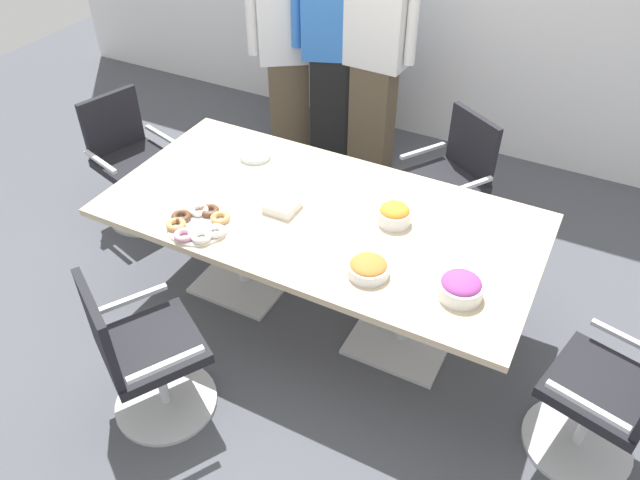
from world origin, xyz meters
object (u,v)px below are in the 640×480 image
Objects in this scene: person_standing_1 at (332,45)px; person_standing_2 at (376,54)px; conference_table at (320,230)px; person_standing_0 at (287,52)px; napkin_pile at (282,206)px; plate_stack at (255,155)px; office_chair_3 at (132,167)px; office_chair_1 at (610,401)px; snack_bowl_chips_orange at (394,214)px; office_chair_2 at (448,187)px; snack_bowl_candy_mix at (461,287)px; donut_platter at (199,224)px; office_chair_0 at (144,358)px; snack_bowl_pretzels at (368,267)px.

person_standing_1 is 0.35m from person_standing_2.
person_standing_0 is at bearing 125.05° from conference_table.
person_standing_2 is 11.09× the size of napkin_pile.
plate_stack is 0.58m from napkin_pile.
office_chair_1 is at bearing 97.02° from office_chair_3.
snack_bowl_chips_orange is (-1.26, 0.37, 0.40)m from office_chair_1.
snack_bowl_chips_orange is at bearing 119.52° from person_standing_2.
office_chair_2 is at bearing 133.11° from person_standing_1.
snack_bowl_candy_mix is 1.41m from donut_platter.
office_chair_3 is at bearing 167.80° from snack_bowl_candy_mix.
snack_bowl_candy_mix is at bearing 125.98° from person_standing_2.
office_chair_0 is 1.00× the size of office_chair_3.
office_chair_2 reaches higher than snack_bowl_pretzels.
office_chair_1 is 4.38× the size of snack_bowl_pretzels.
snack_bowl_pretzels is at bearing 90.08° from office_chair_3.
plate_stack is at bearing 68.35° from office_chair_2.
office_chair_1 reaches higher than donut_platter.
office_chair_1 is 2.38m from plate_stack.
office_chair_0 and office_chair_3 have the same top height.
snack_bowl_chips_orange is at bearing -11.99° from plate_stack.
office_chair_3 is 2.09m from snack_bowl_chips_orange.
plate_stack is at bearing 152.84° from conference_table.
conference_table is at bearing 96.99° from office_chair_3.
person_standing_2 is (0.03, 2.71, 0.57)m from office_chair_0.
office_chair_1 is 5.44× the size of napkin_pile.
plate_stack is (-1.02, 0.22, -0.04)m from snack_bowl_chips_orange.
snack_bowl_pretzels is 0.45m from snack_bowl_candy_mix.
office_chair_2 is 1.45m from snack_bowl_pretzels.
snack_bowl_pretzels is 0.96m from donut_platter.
snack_bowl_candy_mix is at bearing -17.44° from conference_table.
snack_bowl_candy_mix is 0.62m from snack_bowl_chips_orange.
person_standing_1 reaches higher than plate_stack.
person_standing_1 reaches higher than donut_platter.
plate_stack is at bearing 137.30° from napkin_pile.
person_standing_2 reaches higher than office_chair_2.
napkin_pile is at bearing 86.34° from person_standing_1.
office_chair_0 reaches higher than snack_bowl_pretzels.
snack_bowl_candy_mix is (0.88, -0.28, 0.18)m from conference_table.
snack_bowl_pretzels is 1.13× the size of snack_bowl_chips_orange.
snack_bowl_chips_orange is at bearing 16.85° from napkin_pile.
person_standing_2 is at bearing 163.42° from person_standing_1.
napkin_pile is (0.55, -1.69, -0.21)m from person_standing_1.
office_chair_0 is 2.76m from person_standing_1.
snack_bowl_chips_orange reaches higher than snack_bowl_pretzels.
person_standing_0 reaches higher than snack_bowl_candy_mix.
office_chair_3 is (-1.22, 1.34, 0.00)m from office_chair_0.
snack_bowl_candy_mix is at bearing -38.02° from snack_bowl_chips_orange.
office_chair_2 is (0.86, 2.13, 0.00)m from office_chair_0.
office_chair_1 is 3.11m from person_standing_1.
snack_bowl_candy_mix is at bearing -10.60° from napkin_pile.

